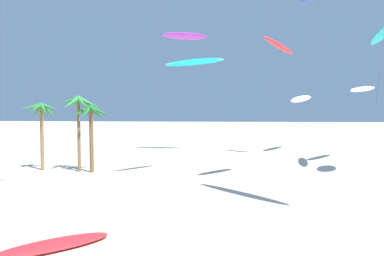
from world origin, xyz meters
name	(u,v)px	position (x,y,z in m)	size (l,w,h in m)	color
palm_tree_0	(42,114)	(-18.30, 40.56, 5.72)	(4.02, 3.98, 6.87)	olive
palm_tree_1	(91,117)	(-12.97, 39.59, 5.43)	(3.97, 3.75, 6.67)	brown
palm_tree_2	(79,108)	(-14.28, 39.98, 6.31)	(4.46, 4.03, 7.56)	brown
flying_kite_0	(384,33)	(15.61, 42.04, 13.68)	(4.41, 11.53, 14.57)	#19B2B7
flying_kite_1	(186,36)	(-3.37, 36.42, 12.70)	(4.42, 6.71, 13.21)	purple
flying_kite_4	(301,99)	(10.87, 58.99, 7.39)	(5.52, 8.82, 8.25)	white
flying_kite_6	(279,46)	(4.62, 35.17, 11.61)	(4.62, 8.47, 12.41)	red
flying_kite_8	(363,89)	(15.87, 48.69, 8.41)	(5.32, 7.38, 9.08)	white
flying_kite_11	(194,62)	(-3.93, 56.97, 12.33)	(8.35, 11.12, 13.25)	#19B2B7
grounded_kite_0	(53,245)	(-8.14, 17.79, 0.17)	(5.33, 5.10, 0.32)	red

